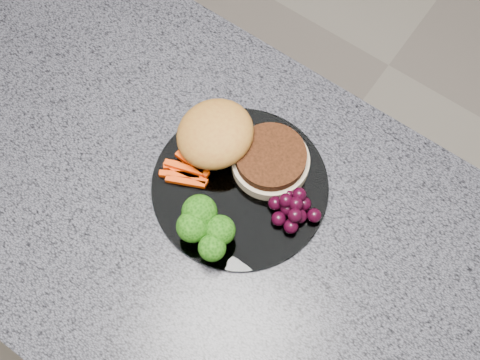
# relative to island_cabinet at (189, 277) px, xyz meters

# --- Properties ---
(island_cabinet) EXTENTS (1.20, 0.60, 0.86)m
(island_cabinet) POSITION_rel_island_cabinet_xyz_m (0.00, 0.00, 0.00)
(island_cabinet) COLOR brown
(island_cabinet) RESTS_ON ground
(countertop) EXTENTS (1.20, 0.60, 0.04)m
(countertop) POSITION_rel_island_cabinet_xyz_m (0.00, 0.00, 0.45)
(countertop) COLOR #52525D
(countertop) RESTS_ON island_cabinet
(plate) EXTENTS (0.26, 0.26, 0.01)m
(plate) POSITION_rel_island_cabinet_xyz_m (0.08, 0.07, 0.47)
(plate) COLOR white
(plate) RESTS_ON countertop
(burger) EXTENTS (0.23, 0.17, 0.06)m
(burger) POSITION_rel_island_cabinet_xyz_m (0.05, 0.11, 0.50)
(burger) COLOR #C8B28D
(burger) RESTS_ON plate
(carrot_sticks) EXTENTS (0.07, 0.06, 0.02)m
(carrot_sticks) POSITION_rel_island_cabinet_xyz_m (0.01, 0.04, 0.48)
(carrot_sticks) COLOR #F83F04
(carrot_sticks) RESTS_ON plate
(broccoli) EXTENTS (0.09, 0.07, 0.06)m
(broccoli) POSITION_rel_island_cabinet_xyz_m (0.09, -0.02, 0.51)
(broccoli) COLOR #598C33
(broccoli) RESTS_ON plate
(grape_bunch) EXTENTS (0.08, 0.07, 0.04)m
(grape_bunch) POSITION_rel_island_cabinet_xyz_m (0.17, 0.08, 0.49)
(grape_bunch) COLOR black
(grape_bunch) RESTS_ON plate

